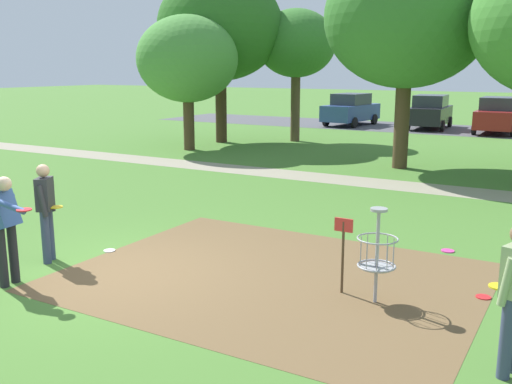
{
  "coord_description": "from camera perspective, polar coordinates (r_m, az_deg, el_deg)",
  "views": [
    {
      "loc": [
        6.53,
        -6.68,
        3.3
      ],
      "look_at": [
        1.17,
        2.63,
        1.0
      ],
      "focal_mm": 40.85,
      "sensor_mm": 36.0,
      "label": 1
    }
  ],
  "objects": [
    {
      "name": "parked_car_center_left",
      "position": [
        33.75,
        16.68,
        7.53
      ],
      "size": [
        2.18,
        4.3,
        1.84
      ],
      "color": "black",
      "rests_on": "ground"
    },
    {
      "name": "player_foreground_watching",
      "position": [
        10.56,
        -19.89,
        -1.4
      ],
      "size": [
        0.45,
        0.49,
        1.71
      ],
      "color": "#384260",
      "rests_on": "ground"
    },
    {
      "name": "parked_car_leftmost",
      "position": [
        34.72,
        9.27,
        7.98
      ],
      "size": [
        2.32,
        4.37,
        1.84
      ],
      "color": "#2D4784",
      "rests_on": "ground"
    },
    {
      "name": "tree_mid_center",
      "position": [
        23.93,
        -6.74,
        12.77
      ],
      "size": [
        4.05,
        4.05,
        5.37
      ],
      "color": "#4C3823",
      "rests_on": "ground"
    },
    {
      "name": "tree_far_center",
      "position": [
        20.0,
        14.59,
        16.21
      ],
      "size": [
        5.31,
        5.31,
        7.15
      ],
      "color": "#4C3823",
      "rests_on": "ground"
    },
    {
      "name": "frisbee_far_left",
      "position": [
        9.27,
        21.37,
        -9.56
      ],
      "size": [
        0.22,
        0.22,
        0.02
      ],
      "primitive_type": "cylinder",
      "color": "red",
      "rests_on": "ground"
    },
    {
      "name": "tree_mid_right",
      "position": [
        26.38,
        -3.54,
        15.82
      ],
      "size": [
        5.46,
        5.46,
        7.37
      ],
      "color": "#422D1E",
      "rests_on": "ground"
    },
    {
      "name": "frisbee_by_tee",
      "position": [
        11.29,
        18.26,
        -5.49
      ],
      "size": [
        0.24,
        0.24,
        0.02
      ],
      "primitive_type": "cylinder",
      "color": "#E53D99",
      "rests_on": "ground"
    },
    {
      "name": "disc_golf_basket",
      "position": [
        8.45,
        11.41,
        -5.7
      ],
      "size": [
        0.98,
        0.58,
        1.39
      ],
      "color": "#9E9EA3",
      "rests_on": "ground"
    },
    {
      "name": "parked_car_center_right",
      "position": [
        32.47,
        22.58,
        6.95
      ],
      "size": [
        2.04,
        4.23,
        1.84
      ],
      "color": "maroon",
      "rests_on": "ground"
    },
    {
      "name": "player_throwing",
      "position": [
        9.63,
        -23.32,
        -2.82
      ],
      "size": [
        1.14,
        0.42,
        1.71
      ],
      "color": "#232328",
      "rests_on": "ground"
    },
    {
      "name": "parking_lot_strip",
      "position": [
        33.57,
        18.68,
        5.8
      ],
      "size": [
        36.0,
        6.0,
        0.01
      ],
      "primitive_type": "cube",
      "color": "#4C4C51",
      "rests_on": "ground"
    },
    {
      "name": "ground_plane",
      "position": [
        9.91,
        -13.67,
        -7.73
      ],
      "size": [
        160.0,
        160.0,
        0.0
      ],
      "primitive_type": "plane",
      "color": "#47752D"
    },
    {
      "name": "frisbee_mid_grass",
      "position": [
        11.07,
        -14.16,
        -5.58
      ],
      "size": [
        0.21,
        0.21,
        0.02
      ],
      "primitive_type": "cylinder",
      "color": "white",
      "rests_on": "ground"
    },
    {
      "name": "tree_mid_left",
      "position": [
        26.75,
        3.96,
        14.25
      ],
      "size": [
        3.53,
        3.53,
        5.87
      ],
      "color": "brown",
      "rests_on": "ground"
    },
    {
      "name": "dirt_tee_pad",
      "position": [
        9.46,
        1.6,
        -8.31
      ],
      "size": [
        6.42,
        5.1,
        0.01
      ],
      "primitive_type": "cube",
      "color": "brown",
      "rests_on": "ground"
    },
    {
      "name": "gravel_path",
      "position": [
        17.75,
        7.83,
        1.26
      ],
      "size": [
        40.0,
        1.47,
        0.0
      ],
      "primitive_type": "cube",
      "color": "gray",
      "rests_on": "ground"
    }
  ]
}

